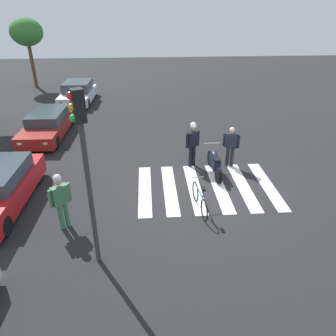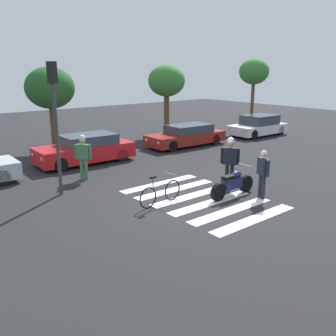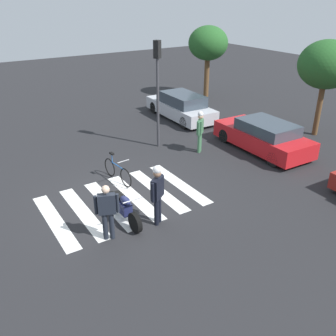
{
  "view_description": "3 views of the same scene",
  "coord_description": "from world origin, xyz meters",
  "px_view_note": "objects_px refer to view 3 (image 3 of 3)",
  "views": [
    {
      "loc": [
        -9.88,
        2.11,
        6.06
      ],
      "look_at": [
        0.13,
        1.41,
        0.78
      ],
      "focal_mm": 34.26,
      "sensor_mm": 36.0,
      "label": 1
    },
    {
      "loc": [
        -8.45,
        -8.57,
        4.31
      ],
      "look_at": [
        0.01,
        1.79,
        0.72
      ],
      "focal_mm": 40.09,
      "sensor_mm": 36.0,
      "label": 2
    },
    {
      "loc": [
        9.74,
        -4.43,
        6.26
      ],
      "look_at": [
        0.3,
        1.59,
        0.91
      ],
      "focal_mm": 39.74,
      "sensor_mm": 36.0,
      "label": 3
    }
  ],
  "objects_px": {
    "officer_by_motorcycle": "(107,209)",
    "pedestrian_bystander": "(200,129)",
    "police_motorcycle": "(123,207)",
    "car_silver_sedan": "(181,107)",
    "leaning_bicycle": "(117,171)",
    "officer_on_foot": "(157,190)",
    "traffic_light_pole": "(158,78)",
    "car_red_convertible": "(263,136)"
  },
  "relations": [
    {
      "from": "car_red_convertible",
      "to": "traffic_light_pole",
      "type": "height_order",
      "value": "traffic_light_pole"
    },
    {
      "from": "leaning_bicycle",
      "to": "pedestrian_bystander",
      "type": "xyz_separation_m",
      "value": [
        -0.6,
        4.15,
        0.65
      ]
    },
    {
      "from": "leaning_bicycle",
      "to": "car_silver_sedan",
      "type": "relative_size",
      "value": 0.39
    },
    {
      "from": "police_motorcycle",
      "to": "officer_by_motorcycle",
      "type": "height_order",
      "value": "officer_by_motorcycle"
    },
    {
      "from": "officer_by_motorcycle",
      "to": "traffic_light_pole",
      "type": "xyz_separation_m",
      "value": [
        -5.12,
        4.71,
        2.06
      ]
    },
    {
      "from": "traffic_light_pole",
      "to": "pedestrian_bystander",
      "type": "bearing_deg",
      "value": 37.55
    },
    {
      "from": "officer_by_motorcycle",
      "to": "car_red_convertible",
      "type": "relative_size",
      "value": 0.37
    },
    {
      "from": "pedestrian_bystander",
      "to": "officer_by_motorcycle",
      "type": "bearing_deg",
      "value": -58.23
    },
    {
      "from": "police_motorcycle",
      "to": "officer_on_foot",
      "type": "bearing_deg",
      "value": 47.98
    },
    {
      "from": "leaning_bicycle",
      "to": "pedestrian_bystander",
      "type": "bearing_deg",
      "value": 98.29
    },
    {
      "from": "officer_by_motorcycle",
      "to": "traffic_light_pole",
      "type": "bearing_deg",
      "value": 137.37
    },
    {
      "from": "officer_on_foot",
      "to": "car_red_convertible",
      "type": "relative_size",
      "value": 0.42
    },
    {
      "from": "car_silver_sedan",
      "to": "car_red_convertible",
      "type": "xyz_separation_m",
      "value": [
        5.58,
        0.46,
        -0.01
      ]
    },
    {
      "from": "car_silver_sedan",
      "to": "leaning_bicycle",
      "type": "bearing_deg",
      "value": -51.42
    },
    {
      "from": "officer_by_motorcycle",
      "to": "pedestrian_bystander",
      "type": "bearing_deg",
      "value": 121.77
    },
    {
      "from": "pedestrian_bystander",
      "to": "police_motorcycle",
      "type": "bearing_deg",
      "value": -59.56
    },
    {
      "from": "pedestrian_bystander",
      "to": "leaning_bicycle",
      "type": "bearing_deg",
      "value": -81.71
    },
    {
      "from": "pedestrian_bystander",
      "to": "car_red_convertible",
      "type": "xyz_separation_m",
      "value": [
        1.32,
        2.41,
        -0.4
      ]
    },
    {
      "from": "officer_on_foot",
      "to": "car_red_convertible",
      "type": "bearing_deg",
      "value": 109.54
    },
    {
      "from": "pedestrian_bystander",
      "to": "car_silver_sedan",
      "type": "relative_size",
      "value": 0.39
    },
    {
      "from": "car_red_convertible",
      "to": "officer_on_foot",
      "type": "bearing_deg",
      "value": -70.46
    },
    {
      "from": "pedestrian_bystander",
      "to": "traffic_light_pole",
      "type": "distance_m",
      "value": 2.72
    },
    {
      "from": "leaning_bicycle",
      "to": "officer_by_motorcycle",
      "type": "distance_m",
      "value": 3.52
    },
    {
      "from": "police_motorcycle",
      "to": "traffic_light_pole",
      "type": "xyz_separation_m",
      "value": [
        -4.49,
        3.96,
        2.56
      ]
    },
    {
      "from": "police_motorcycle",
      "to": "leaning_bicycle",
      "type": "bearing_deg",
      "value": 158.14
    },
    {
      "from": "car_silver_sedan",
      "to": "car_red_convertible",
      "type": "distance_m",
      "value": 5.6
    },
    {
      "from": "officer_on_foot",
      "to": "car_silver_sedan",
      "type": "bearing_deg",
      "value": 141.79
    },
    {
      "from": "officer_by_motorcycle",
      "to": "pedestrian_bystander",
      "type": "height_order",
      "value": "pedestrian_bystander"
    },
    {
      "from": "police_motorcycle",
      "to": "pedestrian_bystander",
      "type": "relative_size",
      "value": 1.16
    },
    {
      "from": "officer_by_motorcycle",
      "to": "pedestrian_bystander",
      "type": "relative_size",
      "value": 0.93
    },
    {
      "from": "police_motorcycle",
      "to": "car_red_convertible",
      "type": "bearing_deg",
      "value": 102.61
    },
    {
      "from": "police_motorcycle",
      "to": "traffic_light_pole",
      "type": "bearing_deg",
      "value": 138.6
    },
    {
      "from": "officer_by_motorcycle",
      "to": "pedestrian_bystander",
      "type": "distance_m",
      "value": 6.89
    },
    {
      "from": "officer_by_motorcycle",
      "to": "car_red_convertible",
      "type": "xyz_separation_m",
      "value": [
        -2.31,
        8.27,
        -0.31
      ]
    },
    {
      "from": "police_motorcycle",
      "to": "officer_by_motorcycle",
      "type": "distance_m",
      "value": 1.1
    },
    {
      "from": "officer_on_foot",
      "to": "traffic_light_pole",
      "type": "xyz_separation_m",
      "value": [
        -5.2,
        3.18,
        1.9
      ]
    },
    {
      "from": "leaning_bicycle",
      "to": "officer_on_foot",
      "type": "distance_m",
      "value": 3.19
    },
    {
      "from": "officer_on_foot",
      "to": "pedestrian_bystander",
      "type": "bearing_deg",
      "value": 130.62
    },
    {
      "from": "car_silver_sedan",
      "to": "traffic_light_pole",
      "type": "distance_m",
      "value": 4.77
    },
    {
      "from": "police_motorcycle",
      "to": "car_silver_sedan",
      "type": "bearing_deg",
      "value": 135.82
    },
    {
      "from": "police_motorcycle",
      "to": "car_silver_sedan",
      "type": "relative_size",
      "value": 0.45
    },
    {
      "from": "car_red_convertible",
      "to": "leaning_bicycle",
      "type": "bearing_deg",
      "value": -96.24
    }
  ]
}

